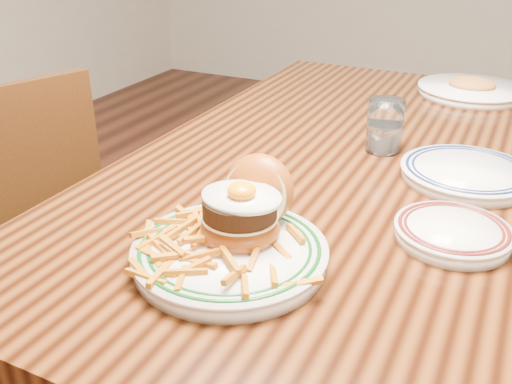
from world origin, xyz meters
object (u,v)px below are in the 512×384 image
at_px(table, 336,191).
at_px(main_plate, 235,236).
at_px(chair_left, 17,220).
at_px(side_plate, 453,232).

height_order(table, main_plate, main_plate).
bearing_deg(chair_left, table, 30.95).
bearing_deg(table, side_plate, -43.09).
distance_m(table, side_plate, 0.41).
relative_size(main_plate, side_plate, 1.60).
height_order(main_plate, side_plate, main_plate).
bearing_deg(main_plate, side_plate, 32.35).
xyz_separation_m(main_plate, side_plate, (0.30, 0.20, -0.02)).
bearing_deg(chair_left, main_plate, -0.11).
height_order(chair_left, side_plate, chair_left).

